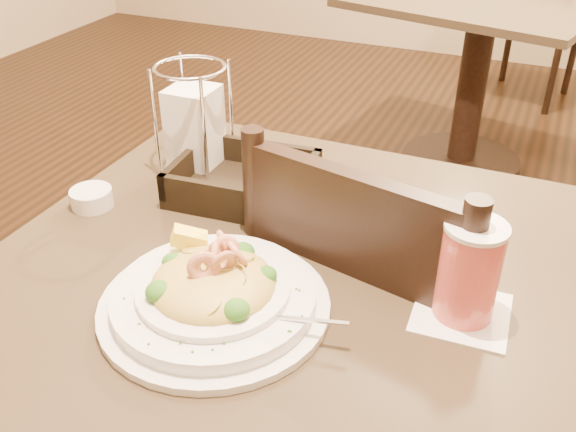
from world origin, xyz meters
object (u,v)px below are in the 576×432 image
at_px(pasta_bowl, 214,292).
at_px(butter_ramekin, 92,198).
at_px(drink_glass, 469,272).
at_px(dining_chair_near, 377,341).
at_px(bread_basket, 244,183).
at_px(background_table, 477,52).
at_px(dining_chair_far, 537,7).
at_px(side_plate, 392,207).
at_px(main_table, 283,375).
at_px(napkin_caddy, 195,127).

bearing_deg(pasta_bowl, butter_ramekin, 154.42).
bearing_deg(drink_glass, butter_ramekin, 177.03).
relative_size(dining_chair_near, butter_ramekin, 12.64).
relative_size(pasta_bowl, bread_basket, 1.42).
relative_size(pasta_bowl, butter_ramekin, 4.89).
xyz_separation_m(background_table, dining_chair_near, (0.11, -1.80, -0.01)).
bearing_deg(bread_basket, dining_chair_far, 83.22).
relative_size(dining_chair_near, drink_glass, 6.34).
distance_m(dining_chair_far, side_plate, 2.65).
bearing_deg(main_table, butter_ramekin, 175.33).
height_order(background_table, napkin_caddy, napkin_caddy).
xyz_separation_m(dining_chair_far, napkin_caddy, (-0.45, -2.65, 0.34)).
height_order(dining_chair_near, bread_basket, dining_chair_near).
distance_m(main_table, background_table, 1.96).
xyz_separation_m(drink_glass, side_plate, (-0.16, 0.23, -0.07)).
xyz_separation_m(pasta_bowl, drink_glass, (0.32, 0.13, 0.04)).
xyz_separation_m(main_table, pasta_bowl, (-0.05, -0.13, 0.27)).
relative_size(napkin_caddy, side_plate, 1.39).
xyz_separation_m(dining_chair_near, side_plate, (-0.01, 0.07, 0.25)).
relative_size(main_table, side_plate, 5.87).
distance_m(dining_chair_far, napkin_caddy, 2.71).
xyz_separation_m(main_table, napkin_caddy, (-0.28, 0.23, 0.33)).
distance_m(dining_chair_near, bread_basket, 0.39).
xyz_separation_m(dining_chair_near, drink_glass, (0.15, -0.16, 0.32)).
xyz_separation_m(dining_chair_near, dining_chair_far, (0.04, 2.71, 0.00)).
bearing_deg(dining_chair_near, napkin_caddy, 3.31).
xyz_separation_m(bread_basket, side_plate, (0.26, 0.05, -0.02)).
bearing_deg(napkin_caddy, pasta_bowl, -56.67).
bearing_deg(background_table, drink_glass, -82.37).
height_order(pasta_bowl, bread_basket, pasta_bowl).
height_order(dining_chair_near, napkin_caddy, napkin_caddy).
bearing_deg(dining_chair_far, dining_chair_near, 101.18).
bearing_deg(drink_glass, dining_chair_near, 132.76).
bearing_deg(dining_chair_near, side_plate, -66.91).
height_order(background_table, dining_chair_near, dining_chair_near).
bearing_deg(napkin_caddy, bread_basket, -21.71).
bearing_deg(drink_glass, side_plate, 125.22).
bearing_deg(side_plate, dining_chair_far, 88.77).
xyz_separation_m(main_table, dining_chair_far, (0.17, 2.87, -0.01)).
bearing_deg(dining_chair_far, main_table, 98.81).
relative_size(drink_glass, butter_ramekin, 1.99).
relative_size(main_table, butter_ramekin, 12.23).
distance_m(dining_chair_near, side_plate, 0.26).
distance_m(main_table, napkin_caddy, 0.49).
distance_m(main_table, dining_chair_far, 2.88).
xyz_separation_m(background_table, pasta_bowl, (-0.06, -2.09, 0.27)).
distance_m(main_table, bread_basket, 0.35).
bearing_deg(dining_chair_far, butter_ramekin, 91.17).
relative_size(background_table, butter_ramekin, 14.80).
distance_m(dining_chair_near, dining_chair_far, 2.71).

